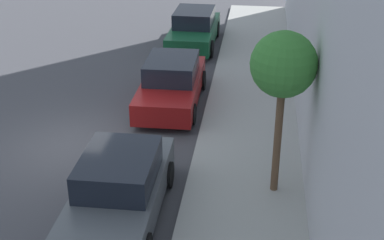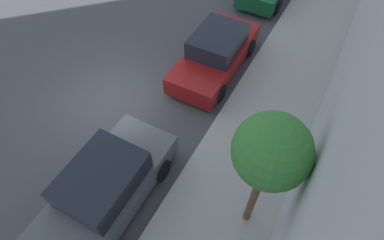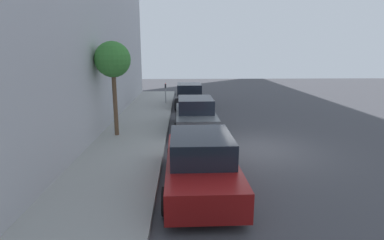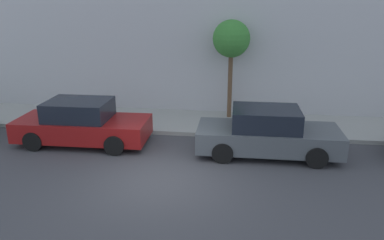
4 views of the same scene
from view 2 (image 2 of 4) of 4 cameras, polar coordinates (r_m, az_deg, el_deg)
ground_plane at (r=10.86m, az=-14.55°, el=3.51°), size 60.00×60.00×0.00m
sidewalk at (r=9.18m, az=10.11°, el=-7.21°), size 2.86×32.00×0.15m
parked_sedan_second at (r=8.16m, az=-16.41°, el=-12.68°), size 1.92×4.52×1.54m
parked_sedan_third at (r=11.31m, az=4.61°, el=12.64°), size 1.92×4.53×1.54m
street_tree at (r=5.54m, az=14.83°, el=-6.01°), size 1.46×1.46×3.92m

